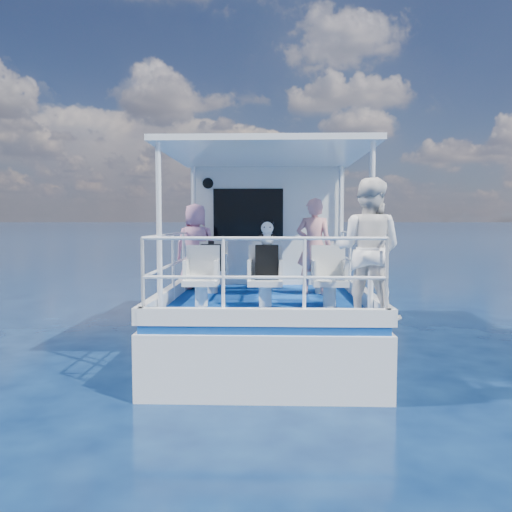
{
  "coord_description": "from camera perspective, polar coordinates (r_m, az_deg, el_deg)",
  "views": [
    {
      "loc": [
        0.09,
        -8.04,
        2.1
      ],
      "look_at": [
        -0.15,
        -0.4,
        1.56
      ],
      "focal_mm": 35.0,
      "sensor_mm": 36.0,
      "label": 1
    }
  ],
  "objects": [
    {
      "name": "seat_stbd_fwd",
      "position": [
        8.34,
        7.38,
        -2.96
      ],
      "size": [
        0.48,
        0.46,
        0.38
      ],
      "primitive_type": "cube",
      "color": "silver",
      "rests_on": "deck"
    },
    {
      "name": "cabin",
      "position": [
        10.34,
        1.32,
        3.47
      ],
      "size": [
        2.85,
        2.0,
        2.2
      ],
      "primitive_type": "cube",
      "color": "white",
      "rests_on": "deck"
    },
    {
      "name": "compact_camera",
      "position": [
        8.21,
        -5.14,
        1.54
      ],
      "size": [
        0.09,
        0.06,
        0.06
      ],
      "primitive_type": "cube",
      "color": "black",
      "rests_on": "backpack_port"
    },
    {
      "name": "canopy",
      "position": [
        7.91,
        1.16,
        11.59
      ],
      "size": [
        3.0,
        3.2,
        0.08
      ],
      "primitive_type": "cube",
      "color": "white",
      "rests_on": "cabin"
    },
    {
      "name": "deck",
      "position": [
        9.12,
        1.23,
        -3.85
      ],
      "size": [
        2.9,
        6.9,
        0.1
      ],
      "primitive_type": "cube",
      "color": "navy",
      "rests_on": "hull"
    },
    {
      "name": "seat_port_aft",
      "position": [
        7.08,
        -6.27,
        -4.19
      ],
      "size": [
        0.48,
        0.46,
        0.38
      ],
      "primitive_type": "cube",
      "color": "silver",
      "rests_on": "deck"
    },
    {
      "name": "backpack_center",
      "position": [
        6.98,
        1.25,
        -0.71
      ],
      "size": [
        0.32,
        0.18,
        0.48
      ],
      "primitive_type": "cube",
      "color": "black",
      "rests_on": "seat_center_aft"
    },
    {
      "name": "canopy_posts",
      "position": [
        7.79,
        1.15,
        3.3
      ],
      "size": [
        2.77,
        2.97,
        2.2
      ],
      "color": "white",
      "rests_on": "deck"
    },
    {
      "name": "ground",
      "position": [
        8.31,
        1.15,
        -10.61
      ],
      "size": [
        2000.0,
        2000.0,
        0.0
      ],
      "primitive_type": "plane",
      "color": "#071839",
      "rests_on": "ground"
    },
    {
      "name": "backpack_port",
      "position": [
        8.24,
        -5.14,
        -0.17
      ],
      "size": [
        0.33,
        0.19,
        0.44
      ],
      "primitive_type": "cube",
      "color": "black",
      "rests_on": "seat_port_fwd"
    },
    {
      "name": "seat_center_fwd",
      "position": [
        8.3,
        1.18,
        -2.96
      ],
      "size": [
        0.48,
        0.46,
        0.38
      ],
      "primitive_type": "cube",
      "color": "silver",
      "rests_on": "deck"
    },
    {
      "name": "seat_center_aft",
      "position": [
        7.01,
        1.05,
        -4.25
      ],
      "size": [
        0.48,
        0.46,
        0.38
      ],
      "primitive_type": "cube",
      "color": "silver",
      "rests_on": "deck"
    },
    {
      "name": "passenger_stbd_fwd",
      "position": [
        8.14,
        6.65,
        1.08
      ],
      "size": [
        0.63,
        0.47,
        1.57
      ],
      "primitive_type": "imported",
      "rotation": [
        0.0,
        0.0,
        2.96
      ],
      "color": "pink",
      "rests_on": "deck"
    },
    {
      "name": "hull",
      "position": [
        9.28,
        1.22,
        -9.05
      ],
      "size": [
        3.0,
        7.0,
        1.6
      ],
      "primitive_type": "cube",
      "color": "white",
      "rests_on": "ground"
    },
    {
      "name": "railings",
      "position": [
        7.49,
        1.11,
        -1.32
      ],
      "size": [
        2.84,
        3.59,
        1.0
      ],
      "primitive_type": null,
      "color": "white",
      "rests_on": "deck"
    },
    {
      "name": "panda",
      "position": [
        6.95,
        1.29,
        2.66
      ],
      "size": [
        0.22,
        0.18,
        0.34
      ],
      "primitive_type": null,
      "color": "silver",
      "rests_on": "backpack_center"
    },
    {
      "name": "passenger_port_fwd",
      "position": [
        8.85,
        -6.9,
        1.1
      ],
      "size": [
        0.6,
        0.46,
        1.5
      ],
      "primitive_type": "imported",
      "rotation": [
        0.0,
        0.0,
        3.03
      ],
      "color": "#CE85A7",
      "rests_on": "deck"
    },
    {
      "name": "seat_stbd_aft",
      "position": [
        7.06,
        8.4,
        -4.23
      ],
      "size": [
        0.48,
        0.46,
        0.38
      ],
      "primitive_type": "cube",
      "color": "silver",
      "rests_on": "deck"
    },
    {
      "name": "seat_port_fwd",
      "position": [
        8.36,
        -5.01,
        -2.92
      ],
      "size": [
        0.48,
        0.46,
        0.38
      ],
      "primitive_type": "cube",
      "color": "silver",
      "rests_on": "deck"
    },
    {
      "name": "passenger_stbd_aft",
      "position": [
        6.15,
        12.68,
        0.73
      ],
      "size": [
        1.03,
        0.94,
        1.71
      ],
      "primitive_type": "imported",
      "rotation": [
        0.0,
        0.0,
        2.69
      ],
      "color": "white",
      "rests_on": "deck"
    }
  ]
}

